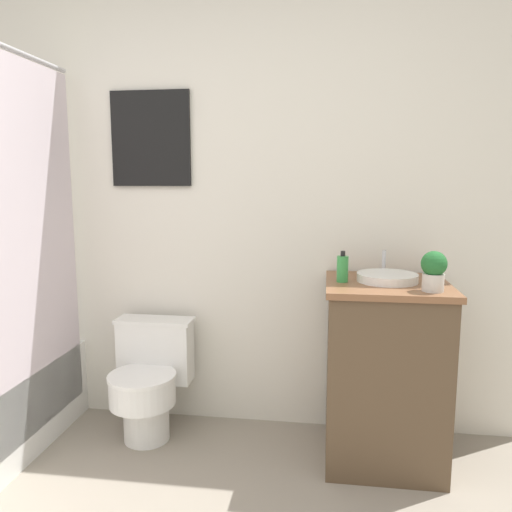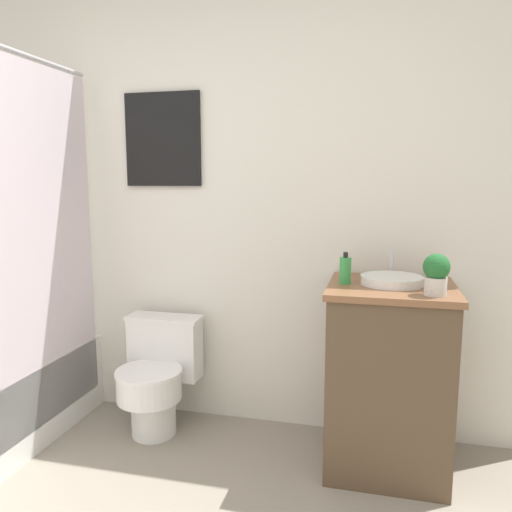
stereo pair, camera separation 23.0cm
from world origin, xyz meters
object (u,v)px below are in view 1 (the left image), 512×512
toilet (149,379)px  potted_plant (434,270)px  soap_bottle (343,269)px  sink (387,277)px

toilet → potted_plant: bearing=-9.0°
soap_bottle → potted_plant: (0.39, -0.15, 0.03)m
sink → potted_plant: potted_plant is taller
toilet → soap_bottle: soap_bottle is taller
toilet → sink: (1.23, -0.03, 0.60)m
soap_bottle → toilet: bearing=176.0°
soap_bottle → potted_plant: size_ratio=0.84×
soap_bottle → potted_plant: potted_plant is taller
toilet → potted_plant: (1.41, -0.22, 0.68)m
sink → toilet: bearing=178.6°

